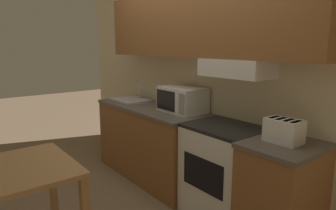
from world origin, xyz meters
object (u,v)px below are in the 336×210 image
Objects in this scene: stove_range at (224,172)px; microwave at (183,100)px; sink_basin at (130,99)px; toaster at (284,131)px; dining_table at (28,184)px.

microwave reaches higher than stove_range.
toaster is at bearing 0.30° from sink_basin.
dining_table is at bearing -82.34° from microwave.
stove_range is at bearing -6.96° from microwave.
toaster is 2.21m from sink_basin.
stove_range is at bearing 0.70° from sink_basin.
microwave reaches higher than toaster.
toaster reaches higher than dining_table.
sink_basin is at bearing -179.70° from toaster.
stove_range is 1.72× the size of sink_basin.
dining_table is (-0.47, -1.59, 0.18)m from stove_range.
sink_basin is (-0.94, -0.10, -0.12)m from microwave.
dining_table is at bearing -106.56° from stove_range.
stove_range is 1.10× the size of dining_table.
stove_range is 0.79m from toaster.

